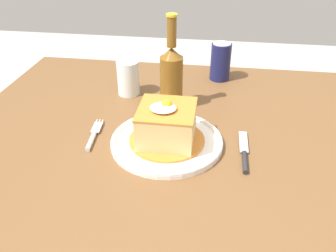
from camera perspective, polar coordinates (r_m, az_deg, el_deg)
name	(u,v)px	position (r m, az deg, el deg)	size (l,w,h in m)	color
dining_table	(189,163)	(0.99, 3.37, -5.88)	(1.22, 0.90, 0.73)	brown
main_plate	(167,141)	(0.87, -0.19, -2.42)	(0.27, 0.27, 0.02)	white
sandwich_meal	(167,125)	(0.84, -0.21, 0.13)	(0.18, 0.18, 0.11)	orange
fork	(93,137)	(0.91, -11.92, -1.66)	(0.03, 0.14, 0.01)	silver
knife	(245,156)	(0.84, 12.15, -4.71)	(0.02, 0.17, 0.01)	#262628
soda_can	(221,62)	(1.20, 8.40, 10.17)	(0.07, 0.07, 0.12)	#191E51
beer_bottle_amber	(171,75)	(1.00, 0.55, 8.21)	(0.06, 0.06, 0.27)	brown
drinking_glass	(128,80)	(1.10, -6.35, 7.34)	(0.07, 0.07, 0.10)	gold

